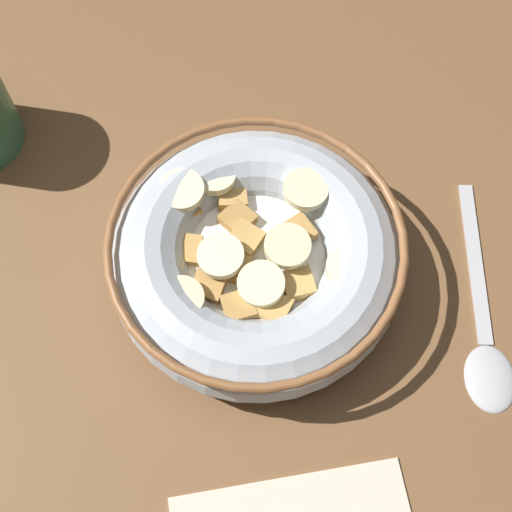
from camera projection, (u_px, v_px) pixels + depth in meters
The scene contains 3 objects.
ground_plane at pixel (256, 280), 50.17cm from camera, with size 124.53×124.53×2.00cm, color brown.
cereal_bowl at pixel (256, 257), 46.65cm from camera, with size 19.65×19.65×5.32cm.
spoon at pixel (487, 345), 46.68cm from camera, with size 12.36×14.77×0.80cm.
Camera 1 is at (12.09, 15.74, 45.11)cm, focal length 48.90 mm.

